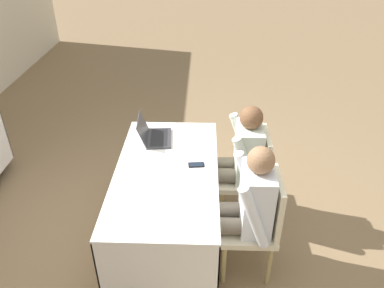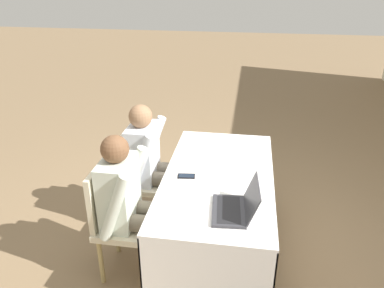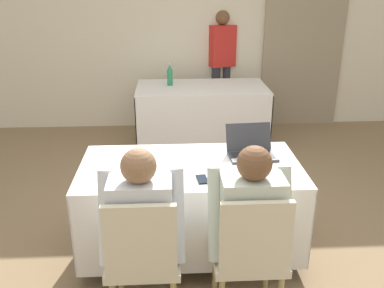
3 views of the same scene
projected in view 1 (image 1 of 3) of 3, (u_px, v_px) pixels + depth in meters
ground_plane at (169, 235)px, 3.45m from camera, size 24.00×24.00×0.00m
conference_table_near at (167, 187)px, 3.16m from camera, size 1.61×0.84×0.74m
laptop at (154, 135)px, 3.44m from camera, size 0.37×0.32×0.22m
cell_phone at (196, 165)px, 3.11m from camera, size 0.08×0.14×0.01m
paper_beside_laptop at (174, 151)px, 3.30m from camera, size 0.31×0.35×0.00m
paper_centre_table at (147, 214)px, 2.60m from camera, size 0.26×0.33×0.00m
paper_left_edge at (146, 139)px, 3.47m from camera, size 0.25×0.32×0.00m
chair_near_left at (257, 221)px, 2.90m from camera, size 0.44×0.44×0.91m
chair_near_right at (249, 172)px, 3.44m from camera, size 0.44×0.44×0.91m
person_checkered_shirt at (245, 205)px, 2.82m from camera, size 0.50×0.52×1.17m
person_white_shirt at (239, 157)px, 3.36m from camera, size 0.50×0.52×1.17m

